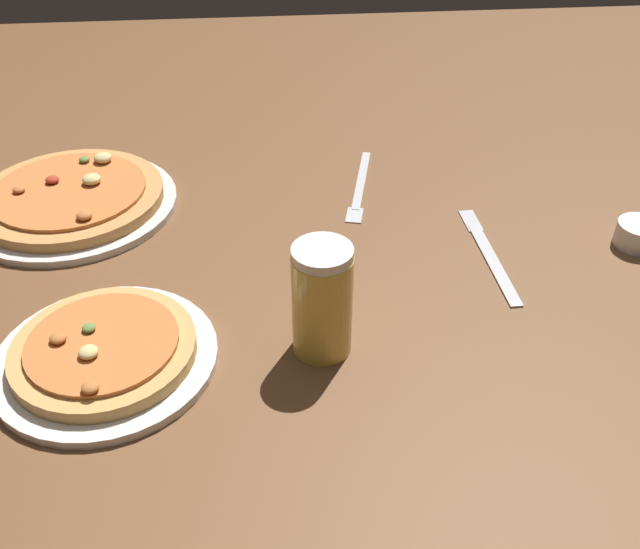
{
  "coord_description": "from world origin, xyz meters",
  "views": [
    {
      "loc": [
        -0.07,
        -0.78,
        0.61
      ],
      "look_at": [
        0.0,
        0.0,
        0.02
      ],
      "focal_mm": 40.22,
      "sensor_mm": 36.0,
      "label": 1
    }
  ],
  "objects_px": {
    "pizza_plate_near": "(105,353)",
    "pizza_plate_far": "(71,199)",
    "beer_mug_dark": "(323,298)",
    "fork_left": "(360,186)",
    "knife_right": "(489,253)",
    "ramekin_sauce": "(639,234)"
  },
  "relations": [
    {
      "from": "pizza_plate_near",
      "to": "pizza_plate_far",
      "type": "xyz_separation_m",
      "value": [
        -0.11,
        0.37,
        0.0
      ]
    },
    {
      "from": "beer_mug_dark",
      "to": "fork_left",
      "type": "xyz_separation_m",
      "value": [
        0.1,
        0.38,
        -0.07
      ]
    },
    {
      "from": "pizza_plate_near",
      "to": "knife_right",
      "type": "relative_size",
      "value": 1.11
    },
    {
      "from": "knife_right",
      "to": "pizza_plate_near",
      "type": "bearing_deg",
      "value": -161.22
    },
    {
      "from": "fork_left",
      "to": "pizza_plate_near",
      "type": "bearing_deg",
      "value": -133.18
    },
    {
      "from": "beer_mug_dark",
      "to": "knife_right",
      "type": "bearing_deg",
      "value": 33.08
    },
    {
      "from": "knife_right",
      "to": "pizza_plate_far",
      "type": "bearing_deg",
      "value": 163.34
    },
    {
      "from": "pizza_plate_near",
      "to": "fork_left",
      "type": "distance_m",
      "value": 0.54
    },
    {
      "from": "pizza_plate_near",
      "to": "fork_left",
      "type": "bearing_deg",
      "value": 46.82
    },
    {
      "from": "pizza_plate_near",
      "to": "pizza_plate_far",
      "type": "bearing_deg",
      "value": 106.08
    },
    {
      "from": "pizza_plate_far",
      "to": "ramekin_sauce",
      "type": "height_order",
      "value": "pizza_plate_far"
    },
    {
      "from": "ramekin_sauce",
      "to": "knife_right",
      "type": "distance_m",
      "value": 0.23
    },
    {
      "from": "pizza_plate_far",
      "to": "knife_right",
      "type": "xyz_separation_m",
      "value": [
        0.64,
        -0.19,
        -0.01
      ]
    },
    {
      "from": "beer_mug_dark",
      "to": "fork_left",
      "type": "height_order",
      "value": "beer_mug_dark"
    },
    {
      "from": "pizza_plate_near",
      "to": "fork_left",
      "type": "relative_size",
      "value": 1.16
    },
    {
      "from": "fork_left",
      "to": "knife_right",
      "type": "distance_m",
      "value": 0.27
    },
    {
      "from": "fork_left",
      "to": "knife_right",
      "type": "xyz_separation_m",
      "value": [
        0.16,
        -0.21,
        0.0
      ]
    },
    {
      "from": "pizza_plate_near",
      "to": "pizza_plate_far",
      "type": "distance_m",
      "value": 0.39
    },
    {
      "from": "ramekin_sauce",
      "to": "knife_right",
      "type": "height_order",
      "value": "ramekin_sauce"
    },
    {
      "from": "pizza_plate_far",
      "to": "beer_mug_dark",
      "type": "xyz_separation_m",
      "value": [
        0.37,
        -0.36,
        0.06
      ]
    },
    {
      "from": "pizza_plate_near",
      "to": "knife_right",
      "type": "bearing_deg",
      "value": 18.78
    },
    {
      "from": "ramekin_sauce",
      "to": "fork_left",
      "type": "distance_m",
      "value": 0.44
    }
  ]
}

